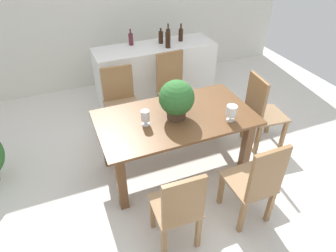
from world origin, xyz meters
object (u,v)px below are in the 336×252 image
object	(u,v)px
wine_bottle_tall	(168,40)
crystal_vase_left	(145,117)
wine_bottle_dark	(181,35)
wine_bottle_green	(131,39)
flower_centerpiece	(177,99)
dining_table	(176,127)
chair_far_left	(120,98)
kitchen_counter	(155,74)
chair_far_right	(172,86)
wine_glass	(164,97)
chair_near_left	(179,208)
chair_near_right	(257,182)
wine_bottle_clear	(161,37)
chair_foot_end	(261,110)
wine_bottle_amber	(168,35)
crystal_vase_center_near	(232,111)

from	to	relation	value
wine_bottle_tall	crystal_vase_left	bearing A→B (deg)	-119.96
wine_bottle_dark	wine_bottle_green	size ratio (longest dim) A/B	1.10
flower_centerpiece	wine_bottle_tall	bearing A→B (deg)	71.07
dining_table	chair_far_left	distance (m)	1.08
wine_bottle_tall	kitchen_counter	bearing A→B (deg)	138.80
chair_far_right	wine_bottle_dark	world-z (taller)	wine_bottle_dark
dining_table	wine_glass	size ratio (longest dim) A/B	12.64
chair_far_left	chair_near_left	bearing A→B (deg)	-86.59
kitchen_counter	wine_bottle_green	size ratio (longest dim) A/B	7.64
chair_near_right	kitchen_counter	world-z (taller)	chair_near_right
wine_glass	wine_bottle_clear	distance (m)	1.51
chair_foot_end	wine_bottle_clear	distance (m)	1.89
chair_near_left	flower_centerpiece	world-z (taller)	flower_centerpiece
wine_bottle_clear	flower_centerpiece	bearing A→B (deg)	-105.78
dining_table	crystal_vase_left	distance (m)	0.43
chair_near_left	crystal_vase_left	bearing A→B (deg)	-89.91
kitchen_counter	wine_bottle_dark	world-z (taller)	wine_bottle_dark
chair_far_right	flower_centerpiece	size ratio (longest dim) A/B	2.34
kitchen_counter	wine_bottle_clear	size ratio (longest dim) A/B	8.02
chair_near_left	flower_centerpiece	size ratio (longest dim) A/B	2.16
chair_far_right	chair_near_right	bearing A→B (deg)	-92.39
wine_bottle_clear	chair_near_left	bearing A→B (deg)	-108.09
kitchen_counter	chair_near_right	bearing A→B (deg)	-89.28
wine_bottle_amber	wine_bottle_green	size ratio (longest dim) A/B	1.17
chair_far_right	chair_foot_end	bearing A→B (deg)	-53.93
dining_table	chair_near_right	bearing A→B (deg)	-68.69
chair_far_left	chair_foot_end	distance (m)	1.85
wine_bottle_amber	wine_bottle_dark	world-z (taller)	wine_bottle_amber
chair_far_right	wine_bottle_amber	size ratio (longest dim) A/B	3.62
crystal_vase_center_near	crystal_vase_left	bearing A→B (deg)	162.90
chair_near_left	wine_bottle_amber	world-z (taller)	wine_bottle_amber
crystal_vase_center_near	wine_bottle_tall	world-z (taller)	wine_bottle_tall
chair_near_left	wine_bottle_dark	size ratio (longest dim) A/B	3.54
chair_near_right	wine_bottle_dark	xyz separation A→B (m)	(0.42, 2.69, 0.48)
chair_far_right	chair_near_right	size ratio (longest dim) A/B	1.02
chair_foot_end	wine_bottle_clear	bearing A→B (deg)	27.77
chair_foot_end	wine_bottle_green	distance (m)	2.18
wine_bottle_tall	chair_far_right	bearing A→B (deg)	-105.03
wine_glass	flower_centerpiece	bearing A→B (deg)	-85.29
chair_far_left	kitchen_counter	distance (m)	0.98
chair_far_right	chair_near_left	xyz separation A→B (m)	(-0.78, -2.00, -0.04)
crystal_vase_left	wine_bottle_clear	xyz separation A→B (m)	(0.84, 1.73, 0.17)
flower_centerpiece	wine_bottle_tall	world-z (taller)	wine_bottle_tall
kitchen_counter	wine_bottle_amber	world-z (taller)	wine_bottle_amber
crystal_vase_left	wine_bottle_green	xyz separation A→B (m)	(0.40, 1.83, 0.16)
chair_far_left	wine_bottle_tall	world-z (taller)	wine_bottle_tall
flower_centerpiece	wine_bottle_amber	bearing A→B (deg)	70.56
chair_near_right	kitchen_counter	xyz separation A→B (m)	(-0.03, 2.64, -0.08)
wine_bottle_green	wine_bottle_clear	size ratio (longest dim) A/B	1.05
crystal_vase_left	kitchen_counter	xyz separation A→B (m)	(0.72, 1.66, -0.39)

